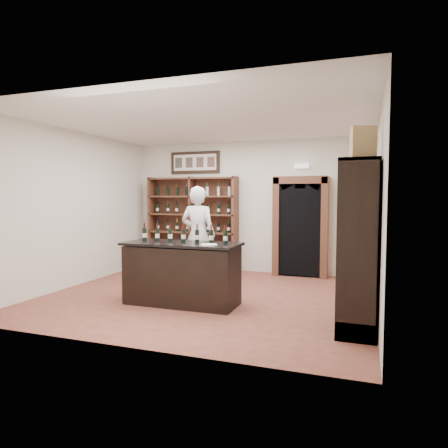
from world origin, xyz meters
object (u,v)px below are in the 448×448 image
at_px(wine_shelf, 193,223).
at_px(counter_bottle_0, 144,234).
at_px(shopkeeper, 198,235).
at_px(wine_crate, 363,144).
at_px(tasting_counter, 182,274).
at_px(side_cabinet, 360,272).

relative_size(wine_shelf, counter_bottle_0, 7.33).
xyz_separation_m(counter_bottle_0, shopkeeper, (0.38, 1.39, -0.14)).
bearing_deg(wine_crate, shopkeeper, 130.14).
bearing_deg(wine_shelf, wine_crate, -39.79).
xyz_separation_m(wine_shelf, counter_bottle_0, (0.38, -2.87, 0.01)).
bearing_deg(tasting_counter, wine_crate, -5.23).
xyz_separation_m(wine_shelf, shopkeeper, (0.76, -1.47, -0.13)).
bearing_deg(tasting_counter, counter_bottle_0, 174.81).
distance_m(counter_bottle_0, side_cabinet, 3.48).
distance_m(shopkeeper, wine_crate, 3.79).
bearing_deg(counter_bottle_0, tasting_counter, -5.19).
height_order(tasting_counter, wine_crate, wine_crate).
bearing_deg(shopkeeper, counter_bottle_0, 74.54).
relative_size(shopkeeper, wine_crate, 4.34).
bearing_deg(tasting_counter, shopkeeper, 103.08).
distance_m(side_cabinet, shopkeeper, 3.54).
bearing_deg(wine_shelf, counter_bottle_0, -82.45).
bearing_deg(shopkeeper, wine_shelf, -62.86).
relative_size(wine_shelf, wine_crate, 4.92).
bearing_deg(side_cabinet, tasting_counter, 173.72).
xyz_separation_m(side_cabinet, wine_crate, (-0.00, 0.05, 1.67)).
xyz_separation_m(counter_bottle_0, wine_crate, (3.44, -0.31, 1.32)).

